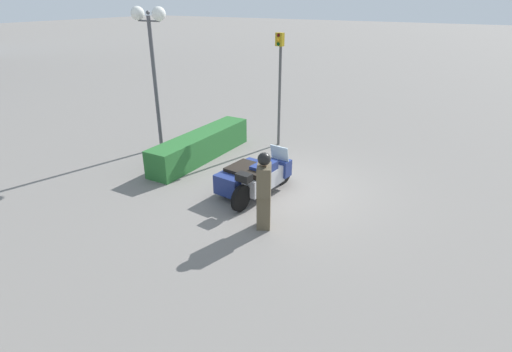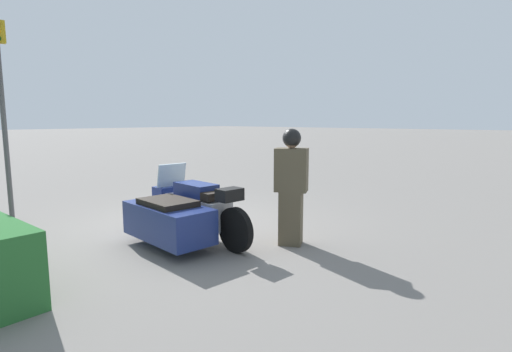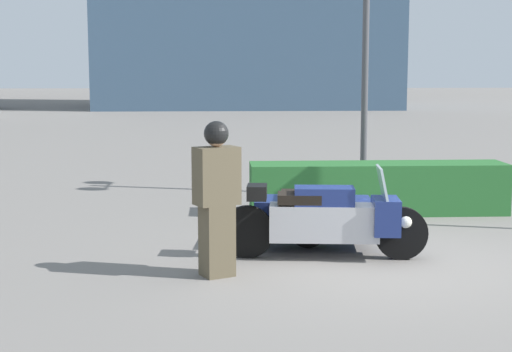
{
  "view_description": "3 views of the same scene",
  "coord_description": "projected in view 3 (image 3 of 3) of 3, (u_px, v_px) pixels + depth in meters",
  "views": [
    {
      "loc": [
        -8.72,
        -4.15,
        4.69
      ],
      "look_at": [
        -1.44,
        0.11,
        0.89
      ],
      "focal_mm": 28.0,
      "sensor_mm": 36.0,
      "label": 1
    },
    {
      "loc": [
        -5.5,
        4.43,
        1.9
      ],
      "look_at": [
        -1.79,
        0.12,
        1.1
      ],
      "focal_mm": 28.0,
      "sensor_mm": 36.0,
      "label": 2
    },
    {
      "loc": [
        -2.05,
        -9.15,
        2.36
      ],
      "look_at": [
        -1.57,
        -0.21,
        1.12
      ],
      "focal_mm": 55.0,
      "sensor_mm": 36.0,
      "label": 3
    }
  ],
  "objects": [
    {
      "name": "ground_plane",
      "position": [
        385.0,
        264.0,
        9.48
      ],
      "size": [
        160.0,
        160.0,
        0.0
      ],
      "primitive_type": "plane",
      "color": "slate"
    },
    {
      "name": "officer_rider",
      "position": [
        217.0,
        195.0,
        8.83
      ],
      "size": [
        0.56,
        0.47,
        1.77
      ],
      "rotation": [
        0.0,
        0.0,
        -1.11
      ],
      "color": "brown",
      "rests_on": "ground"
    },
    {
      "name": "hedge_bush_curbside",
      "position": [
        378.0,
        188.0,
        12.73
      ],
      "size": [
        4.15,
        0.81,
        0.82
      ],
      "primitive_type": "cube",
      "color": "#28662D",
      "rests_on": "ground"
    },
    {
      "name": "police_motorcycle",
      "position": [
        325.0,
        217.0,
        10.03
      ],
      "size": [
        2.56,
        1.38,
        1.16
      ],
      "rotation": [
        0.0,
        0.0,
        -0.1
      ],
      "color": "black",
      "rests_on": "ground"
    }
  ]
}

